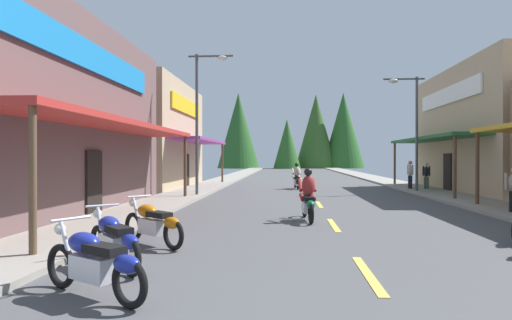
% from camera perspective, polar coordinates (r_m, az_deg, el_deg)
% --- Properties ---
extents(ground, '(10.33, 92.03, 0.10)m').
position_cam_1_polar(ground, '(31.28, 6.32, -3.21)').
color(ground, '#4C4C4F').
extents(sidewalk_left, '(2.33, 92.03, 0.12)m').
position_cam_1_polar(sidewalk_left, '(31.65, -5.23, -2.97)').
color(sidewalk_left, gray).
rests_on(sidewalk_left, ground).
extents(sidewalk_right, '(2.33, 92.03, 0.12)m').
position_cam_1_polar(sidewalk_right, '(32.16, 17.67, -2.93)').
color(sidewalk_right, gray).
rests_on(sidewalk_right, ground).
extents(centerline_dashes, '(0.16, 64.57, 0.01)m').
position_cam_1_polar(centerline_dashes, '(32.50, 6.23, -2.98)').
color(centerline_dashes, '#E0C64C').
rests_on(centerline_dashes, ground).
extents(storefront_left_near, '(8.02, 13.92, 6.47)m').
position_cam_1_polar(storefront_left_near, '(16.67, -29.98, 4.95)').
color(storefront_left_near, brown).
rests_on(storefront_left_near, ground).
extents(storefront_left_far, '(8.34, 10.54, 6.43)m').
position_cam_1_polar(storefront_left_far, '(28.66, -15.31, 2.98)').
color(storefront_left_far, tan).
rests_on(storefront_left_far, ground).
extents(streetlamp_left, '(2.14, 0.30, 6.80)m').
position_cam_1_polar(streetlamp_left, '(21.39, -6.80, 7.02)').
color(streetlamp_left, '#474C51').
rests_on(streetlamp_left, ground).
extents(streetlamp_right, '(2.14, 0.30, 6.13)m').
position_cam_1_polar(streetlamp_right, '(24.88, 19.23, 5.21)').
color(streetlamp_right, '#474C51').
rests_on(streetlamp_right, ground).
extents(motorcycle_parked_left_0, '(1.88, 1.20, 1.04)m').
position_cam_1_polar(motorcycle_parked_left_0, '(6.43, -20.08, -12.18)').
color(motorcycle_parked_left_0, black).
rests_on(motorcycle_parked_left_0, ground).
extents(motorcycle_parked_left_1, '(1.52, 1.64, 1.04)m').
position_cam_1_polar(motorcycle_parked_left_1, '(7.99, -17.79, -9.70)').
color(motorcycle_parked_left_1, black).
rests_on(motorcycle_parked_left_1, ground).
extents(motorcycle_parked_left_2, '(1.72, 1.43, 1.04)m').
position_cam_1_polar(motorcycle_parked_left_2, '(9.79, -13.09, -7.84)').
color(motorcycle_parked_left_2, black).
rests_on(motorcycle_parked_left_2, ground).
extents(rider_cruising_lead, '(0.61, 2.14, 1.57)m').
position_cam_1_polar(rider_cruising_lead, '(13.28, 6.67, -4.96)').
color(rider_cruising_lead, black).
rests_on(rider_cruising_lead, ground).
extents(rider_cruising_trailing, '(0.61, 2.14, 1.57)m').
position_cam_1_polar(rider_cruising_trailing, '(26.56, 5.23, -2.32)').
color(rider_cruising_trailing, black).
rests_on(rider_cruising_trailing, ground).
extents(pedestrian_browsing, '(0.39, 0.52, 1.61)m').
position_cam_1_polar(pedestrian_browsing, '(26.53, 21.04, -1.75)').
color(pedestrian_browsing, '#3F593F').
rests_on(pedestrian_browsing, ground).
extents(pedestrian_strolling, '(0.35, 0.55, 1.70)m').
position_cam_1_polar(pedestrian_strolling, '(26.57, 19.20, -1.62)').
color(pedestrian_strolling, black).
rests_on(pedestrian_strolling, ground).
extents(treeline_backdrop, '(26.06, 10.73, 13.47)m').
position_cam_1_polar(treeline_backdrop, '(79.00, 5.58, 3.64)').
color(treeline_backdrop, '#275923').
rests_on(treeline_backdrop, ground).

